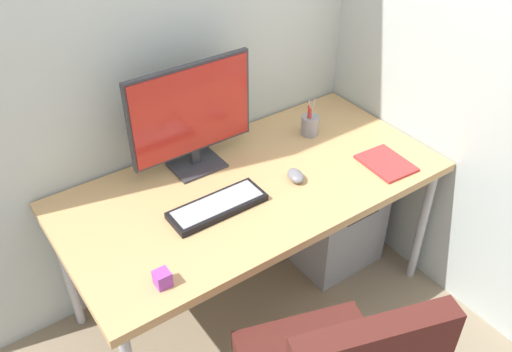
% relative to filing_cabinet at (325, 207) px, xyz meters
% --- Properties ---
extents(ground_plane, '(8.00, 8.00, 0.00)m').
position_rel_filing_cabinet_xyz_m(ground_plane, '(-0.51, -0.07, -0.29)').
color(ground_plane, gray).
extents(desk, '(1.62, 0.80, 0.72)m').
position_rel_filing_cabinet_xyz_m(desk, '(-0.51, -0.07, 0.38)').
color(desk, tan).
rests_on(desk, ground_plane).
extents(filing_cabinet, '(0.41, 0.52, 0.57)m').
position_rel_filing_cabinet_xyz_m(filing_cabinet, '(0.00, 0.00, 0.00)').
color(filing_cabinet, gray).
rests_on(filing_cabinet, ground_plane).
extents(monitor, '(0.56, 0.18, 0.47)m').
position_rel_filing_cabinet_xyz_m(monitor, '(-0.64, 0.17, 0.69)').
color(monitor, '#333338').
rests_on(monitor, desk).
extents(keyboard, '(0.39, 0.14, 0.03)m').
position_rel_filing_cabinet_xyz_m(keyboard, '(-0.72, -0.14, 0.45)').
color(keyboard, black).
rests_on(keyboard, desk).
extents(mouse, '(0.09, 0.11, 0.04)m').
position_rel_filing_cabinet_xyz_m(mouse, '(-0.35, -0.16, 0.45)').
color(mouse, slate).
rests_on(mouse, desk).
extents(pen_holder, '(0.08, 0.08, 0.19)m').
position_rel_filing_cabinet_xyz_m(pen_holder, '(-0.07, 0.08, 0.48)').
color(pen_holder, gray).
rests_on(pen_holder, desk).
extents(notebook, '(0.19, 0.24, 0.01)m').
position_rel_filing_cabinet_xyz_m(notebook, '(0.04, -0.30, 0.44)').
color(notebook, '#B23333').
rests_on(notebook, desk).
extents(desk_clamp_accessory, '(0.05, 0.05, 0.06)m').
position_rel_filing_cabinet_xyz_m(desk_clamp_accessory, '(-1.08, -0.36, 0.46)').
color(desk_clamp_accessory, purple).
rests_on(desk_clamp_accessory, desk).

